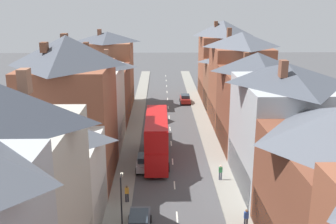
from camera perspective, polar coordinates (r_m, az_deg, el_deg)
name	(u,v)px	position (r m, az deg, el deg)	size (l,w,h in m)	color
pavement_left	(133,138)	(52.80, -5.15, -3.78)	(2.20, 104.00, 0.14)	gray
pavement_right	(209,137)	(53.06, 5.93, -3.70)	(2.20, 104.00, 0.14)	gray
centre_line_dashes	(171,143)	(50.82, 0.46, -4.58)	(0.14, 97.80, 0.01)	silver
terrace_row_left	(63,130)	(36.84, -14.96, -2.53)	(8.00, 72.27, 14.78)	#ADB2B7
terrace_row_right	(272,117)	(42.06, 14.84, -0.71)	(8.00, 79.52, 14.39)	#935138
double_decker_bus_lead	(157,138)	(44.49, -1.66, -3.74)	(2.74, 10.80, 5.30)	red
car_near_blue	(139,223)	(32.22, -4.23, -15.79)	(1.90, 4.51, 1.59)	#4C515B
car_near_silver	(185,99)	(70.62, 2.51, 1.93)	(1.90, 3.99, 1.63)	maroon
car_mid_black	(145,162)	(43.10, -3.39, -7.23)	(1.90, 3.93, 1.68)	#B7BABF
pedestrian_mid_left	(246,217)	(33.02, 11.28, -14.78)	(0.36, 0.22, 1.61)	#23232D
pedestrian_mid_right	(127,193)	(36.28, -5.99, -11.59)	(0.36, 0.22, 1.61)	#23232D
pedestrian_far_left	(220,172)	(40.56, 7.63, -8.58)	(0.36, 0.22, 1.61)	#3D4256
street_lamp	(122,205)	(29.81, -6.74, -13.25)	(0.20, 1.12, 5.50)	black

